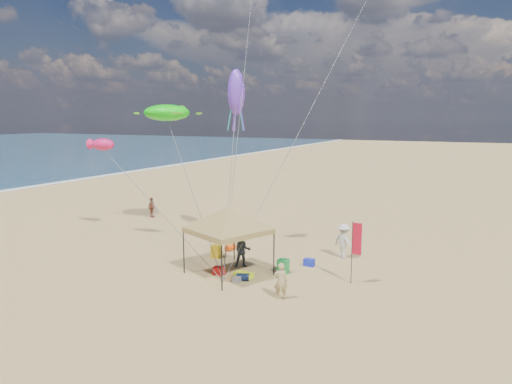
% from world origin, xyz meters
% --- Properties ---
extents(ground, '(280.00, 280.00, 0.00)m').
position_xyz_m(ground, '(0.00, 0.00, 0.00)').
color(ground, tan).
rests_on(ground, ground).
extents(canopy_tent, '(5.90, 5.90, 3.95)m').
position_xyz_m(canopy_tent, '(-0.84, 1.63, 3.29)').
color(canopy_tent, black).
rests_on(canopy_tent, ground).
extents(feather_flag, '(0.46, 0.04, 2.99)m').
position_xyz_m(feather_flag, '(5.11, 3.03, 2.00)').
color(feather_flag, black).
rests_on(feather_flag, ground).
extents(cooler_red, '(0.54, 0.38, 0.38)m').
position_xyz_m(cooler_red, '(-1.26, 1.37, 0.19)').
color(cooler_red, red).
rests_on(cooler_red, ground).
extents(cooler_blue, '(0.54, 0.38, 0.38)m').
position_xyz_m(cooler_blue, '(2.31, 4.63, 0.19)').
color(cooler_blue, '#1627B9').
rests_on(cooler_blue, ground).
extents(bag_navy, '(0.69, 0.54, 0.36)m').
position_xyz_m(bag_navy, '(0.25, 1.10, 0.18)').
color(bag_navy, black).
rests_on(bag_navy, ground).
extents(bag_orange, '(0.54, 0.69, 0.36)m').
position_xyz_m(bag_orange, '(-2.81, 5.28, 0.18)').
color(bag_orange, '#CF450B').
rests_on(bag_orange, ground).
extents(chair_green, '(0.50, 0.50, 0.70)m').
position_xyz_m(chair_green, '(1.51, 3.01, 0.35)').
color(chair_green, '#198D36').
rests_on(chair_green, ground).
extents(chair_yellow, '(0.50, 0.50, 0.70)m').
position_xyz_m(chair_yellow, '(-2.83, 3.77, 0.35)').
color(chair_yellow, yellow).
rests_on(chair_yellow, ground).
extents(crate_grey, '(0.34, 0.30, 0.28)m').
position_xyz_m(crate_grey, '(0.08, 0.80, 0.14)').
color(crate_grey, slate).
rests_on(crate_grey, ground).
extents(beach_cart, '(0.90, 0.50, 0.24)m').
position_xyz_m(beach_cart, '(0.17, 1.31, 0.20)').
color(beach_cart, '#D1F01A').
rests_on(beach_cart, ground).
extents(person_near_a, '(0.71, 0.65, 1.62)m').
position_xyz_m(person_near_a, '(2.75, -0.17, 0.81)').
color(person_near_a, tan).
rests_on(person_near_a, ground).
extents(person_near_b, '(1.09, 1.04, 1.77)m').
position_xyz_m(person_near_b, '(-0.73, 2.91, 0.89)').
color(person_near_b, '#333D46').
rests_on(person_near_b, ground).
extents(person_near_c, '(1.43, 1.16, 1.93)m').
position_xyz_m(person_near_c, '(3.51, 6.83, 0.96)').
color(person_near_c, beige).
rests_on(person_near_c, ground).
extents(person_far_a, '(0.52, 0.97, 1.57)m').
position_xyz_m(person_far_a, '(-12.81, 10.55, 0.79)').
color(person_far_a, '#9D533C').
rests_on(person_far_a, ground).
extents(turtle_kite, '(3.76, 3.27, 1.08)m').
position_xyz_m(turtle_kite, '(-8.97, 7.74, 8.00)').
color(turtle_kite, '#0EE10D').
rests_on(turtle_kite, ground).
extents(fish_kite, '(1.82, 1.00, 0.78)m').
position_xyz_m(fish_kite, '(-11.92, 4.87, 5.97)').
color(fish_kite, '#D71A5C').
rests_on(fish_kite, ground).
extents(squid_kite, '(1.08, 1.08, 2.66)m').
position_xyz_m(squid_kite, '(-3.22, 6.88, 9.17)').
color(squid_kite, '#6B37D4').
rests_on(squid_kite, ground).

